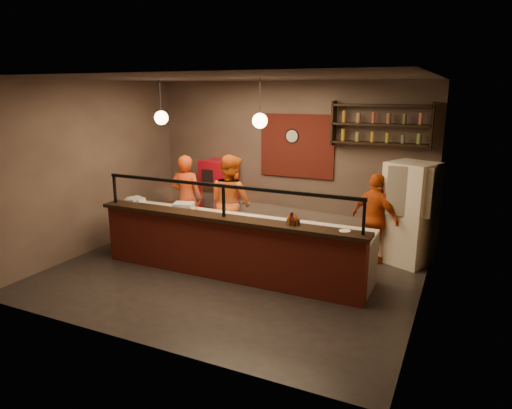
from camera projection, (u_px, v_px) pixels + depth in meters
The scene contains 29 objects.
floor at pixel (233, 272), 7.80m from camera, with size 6.00×6.00×0.00m, color black.
ceiling at pixel (231, 78), 7.02m from camera, with size 6.00×6.00×0.00m, color #3B332D.
wall_back at pixel (288, 160), 9.60m from camera, with size 6.00×6.00×0.00m, color #685A4C.
wall_left at pixel (93, 167), 8.64m from camera, with size 5.00×5.00×0.00m, color #685A4C.
wall_right at pixel (428, 198), 6.17m from camera, with size 5.00×5.00×0.00m, color #685A4C.
wall_front at pixel (130, 218), 5.21m from camera, with size 6.00×6.00×0.00m, color #685A4C.
brick_patch at pixel (297, 146), 9.42m from camera, with size 1.60×0.04×1.30m, color maroon.
service_counter at pixel (224, 250), 7.41m from camera, with size 4.60×0.25×1.00m, color maroon.
counter_ledge at pixel (224, 218), 7.28m from camera, with size 4.70×0.37×0.06m, color black.
worktop_cabinet at pixel (239, 245), 7.87m from camera, with size 4.60×0.75×0.85m, color gray.
worktop at pixel (238, 220), 7.76m from camera, with size 4.60×0.75×0.05m, color silver.
sneeze_guard at pixel (224, 198), 7.20m from camera, with size 4.50×0.05×0.52m.
wall_shelving at pixel (381, 125), 8.47m from camera, with size 1.84×0.28×0.85m.
wall_clock at pixel (292, 136), 9.40m from camera, with size 0.30×0.30×0.04m, color black.
pendant_left at pixel (161, 118), 7.97m from camera, with size 0.24×0.24×0.77m.
pendant_right at pixel (260, 121), 7.19m from camera, with size 0.24×0.24×0.77m.
cook_left at pixel (186, 198), 9.29m from camera, with size 0.65×0.42×1.77m, color #EA4716.
cook_mid at pixel (231, 203), 8.72m from camera, with size 0.90×0.70×1.86m, color #D25813.
cook_right at pixel (375, 218), 8.08m from camera, with size 0.95×0.40×1.62m, color #D04F13.
fridge at pixel (409, 213), 8.03m from camera, with size 0.76×0.71×1.82m, color beige.
red_cooler at pixel (219, 195), 10.11m from camera, with size 0.66×0.61×1.54m, color #B30B1C.
pizza_dough at pixel (246, 219), 7.69m from camera, with size 0.48×0.48×0.01m, color white.
prep_tub_a at pixel (136, 202), 8.58m from camera, with size 0.32×0.25×0.16m, color silver.
prep_tub_b at pixel (184, 208), 8.13m from camera, with size 0.34×0.28×0.17m, color silver.
prep_tub_c at pixel (134, 202), 8.55m from camera, with size 0.30×0.24×0.15m, color silver.
rolling_pin at pixel (188, 209), 8.29m from camera, with size 0.06×0.06×0.35m, color yellow.
condiment_caddy at pixel (293, 222), 6.83m from camera, with size 0.16×0.12×0.09m, color black.
pepper_mill at pixel (292, 219), 6.79m from camera, with size 0.04×0.04×0.20m, color black.
small_plate at pixel (345, 231), 6.51m from camera, with size 0.16×0.16×0.01m, color white.
Camera 1 is at (3.44, -6.43, 3.02)m, focal length 32.00 mm.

